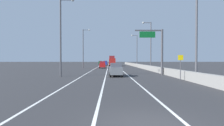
# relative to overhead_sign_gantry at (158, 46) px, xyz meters

# --- Properties ---
(ground_plane) EXTENTS (320.00, 320.00, 0.00)m
(ground_plane) POSITION_rel_overhead_sign_gantry_xyz_m (-6.54, 40.84, -4.73)
(ground_plane) COLOR #2D2D30
(lane_stripe_left) EXTENTS (0.16, 130.00, 0.00)m
(lane_stripe_left) POSITION_rel_overhead_sign_gantry_xyz_m (-12.04, 31.84, -4.73)
(lane_stripe_left) COLOR silver
(lane_stripe_left) RESTS_ON ground_plane
(lane_stripe_center) EXTENTS (0.16, 130.00, 0.00)m
(lane_stripe_center) POSITION_rel_overhead_sign_gantry_xyz_m (-8.54, 31.84, -4.73)
(lane_stripe_center) COLOR silver
(lane_stripe_center) RESTS_ON ground_plane
(lane_stripe_right) EXTENTS (0.16, 130.00, 0.00)m
(lane_stripe_right) POSITION_rel_overhead_sign_gantry_xyz_m (-5.04, 31.84, -4.73)
(lane_stripe_right) COLOR silver
(lane_stripe_right) RESTS_ON ground_plane
(jersey_barrier_right) EXTENTS (0.60, 120.00, 1.10)m
(jersey_barrier_right) POSITION_rel_overhead_sign_gantry_xyz_m (1.34, 16.84, -4.18)
(jersey_barrier_right) COLOR gray
(jersey_barrier_right) RESTS_ON ground_plane
(overhead_sign_gantry) EXTENTS (4.68, 0.36, 7.50)m
(overhead_sign_gantry) POSITION_rel_overhead_sign_gantry_xyz_m (0.00, 0.00, 0.00)
(overhead_sign_gantry) COLOR #47474C
(overhead_sign_gantry) RESTS_ON ground_plane
(speed_advisory_sign) EXTENTS (0.60, 0.11, 3.00)m
(speed_advisory_sign) POSITION_rel_overhead_sign_gantry_xyz_m (0.44, -8.50, -2.96)
(speed_advisory_sign) COLOR #4C4C51
(speed_advisory_sign) RESTS_ON ground_plane
(lamp_post_right_near) EXTENTS (2.14, 0.44, 11.39)m
(lamp_post_right_near) POSITION_rel_overhead_sign_gantry_xyz_m (1.70, -9.27, 1.73)
(lamp_post_right_near) COLOR #4C4C51
(lamp_post_right_near) RESTS_ON ground_plane
(lamp_post_right_second) EXTENTS (2.14, 0.44, 11.39)m
(lamp_post_right_second) POSITION_rel_overhead_sign_gantry_xyz_m (1.53, 12.57, 1.73)
(lamp_post_right_second) COLOR #4C4C51
(lamp_post_right_second) RESTS_ON ground_plane
(lamp_post_right_third) EXTENTS (2.14, 0.44, 11.39)m
(lamp_post_right_third) POSITION_rel_overhead_sign_gantry_xyz_m (1.59, 34.40, 1.73)
(lamp_post_right_third) COLOR #4C4C51
(lamp_post_right_third) RESTS_ON ground_plane
(lamp_post_left_near) EXTENTS (2.14, 0.44, 11.39)m
(lamp_post_left_near) POSITION_rel_overhead_sign_gantry_xyz_m (-14.88, -3.27, 1.73)
(lamp_post_left_near) COLOR #4C4C51
(lamp_post_left_near) RESTS_ON ground_plane
(lamp_post_left_mid) EXTENTS (2.14, 0.44, 11.39)m
(lamp_post_left_mid) POSITION_rel_overhead_sign_gantry_xyz_m (-15.48, 22.93, 1.73)
(lamp_post_left_mid) COLOR #4C4C51
(lamp_post_left_mid) RESTS_ON ground_plane
(car_yellow_0) EXTENTS (1.92, 4.80, 2.02)m
(car_yellow_0) POSITION_rel_overhead_sign_gantry_xyz_m (-7.33, 56.22, -3.72)
(car_yellow_0) COLOR gold
(car_yellow_0) RESTS_ON ground_plane
(car_blue_1) EXTENTS (1.81, 4.61, 2.03)m
(car_blue_1) POSITION_rel_overhead_sign_gantry_xyz_m (-9.76, 48.85, -3.72)
(car_blue_1) COLOR #1E389E
(car_blue_1) RESTS_ON ground_plane
(car_red_2) EXTENTS (1.91, 4.33, 2.04)m
(car_red_2) POSITION_rel_overhead_sign_gantry_xyz_m (-10.08, 23.15, -3.71)
(car_red_2) COLOR red
(car_red_2) RESTS_ON ground_plane
(car_green_3) EXTENTS (2.04, 4.54, 1.88)m
(car_green_3) POSITION_rel_overhead_sign_gantry_xyz_m (-13.20, 70.22, -3.79)
(car_green_3) COLOR #196033
(car_green_3) RESTS_ON ground_plane
(car_gray_4) EXTENTS (1.92, 4.32, 1.96)m
(car_gray_4) POSITION_rel_overhead_sign_gantry_xyz_m (-7.05, -3.02, -3.75)
(car_gray_4) COLOR slate
(car_gray_4) RESTS_ON ground_plane
(box_truck) EXTENTS (2.60, 8.04, 4.13)m
(box_truck) POSITION_rel_overhead_sign_gantry_xyz_m (-7.00, 42.25, -2.84)
(box_truck) COLOR #A51E19
(box_truck) RESTS_ON ground_plane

